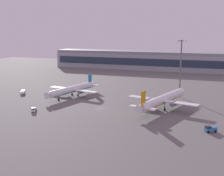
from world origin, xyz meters
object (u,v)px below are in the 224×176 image
Objects in this scene: airplane_near_gate at (162,100)px; baggage_tractor at (211,129)px; apron_light_central at (181,65)px; cargo_loader at (23,92)px; pushback_tug at (34,110)px; airplane_mid_apron at (73,89)px.

baggage_tractor is (22.42, -26.22, -3.11)m from airplane_near_gate.
cargo_loader is at bearing -164.58° from apron_light_central.
airplane_near_gate is 57.81m from pushback_tug.
airplane_near_gate is at bearing 9.15° from baggage_tractor.
apron_light_central is at bearing -12.91° from baggage_tractor.
airplane_mid_apron is 8.63× the size of baggage_tractor.
airplane_near_gate is 34.64m from baggage_tractor.
airplane_mid_apron is (-50.99, 10.84, -0.45)m from airplane_near_gate.
airplane_mid_apron is at bearing -177.15° from airplane_near_gate.
airplane_near_gate reaches higher than pushback_tug.
pushback_tug is at bearing -71.57° from cargo_loader.
airplane_near_gate is 9.58× the size of baggage_tractor.
cargo_loader is 0.15× the size of apron_light_central.
airplane_mid_apron is 82.28m from baggage_tractor.
pushback_tug is at bearing 100.50° from airplane_mid_apron.
airplane_mid_apron is 1.28× the size of apron_light_central.
airplane_near_gate is 79.95m from cargo_loader.
apron_light_central reaches higher than pushback_tug.
baggage_tractor is at bearing 158.45° from pushback_tug.
apron_light_central is at bearing -8.13° from cargo_loader.
baggage_tractor is 1.30× the size of pushback_tug.
pushback_tug is (-1.22, -35.44, -2.77)m from airplane_mid_apron.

